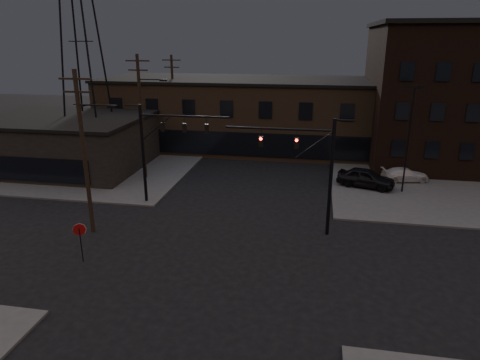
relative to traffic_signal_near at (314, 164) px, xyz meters
name	(u,v)px	position (x,y,z in m)	size (l,w,h in m)	color
ground	(220,257)	(-5.36, -4.50, -4.93)	(140.00, 140.00, 0.00)	black
sidewalk_nw	(80,151)	(-27.36, 17.50, -4.86)	(30.00, 30.00, 0.15)	#474744
building_row	(271,115)	(-5.36, 23.50, -0.93)	(40.00, 12.00, 8.00)	brown
building_right	(480,97)	(16.64, 21.50, 2.07)	(22.00, 16.00, 14.00)	black
building_left	(64,144)	(-25.36, 11.50, -2.43)	(16.00, 12.00, 5.00)	black
traffic_signal_near	(314,164)	(0.00, 0.00, 0.00)	(7.12, 0.24, 8.00)	black
traffic_signal_far	(158,143)	(-12.07, 3.50, 0.08)	(7.12, 0.24, 8.00)	black
stop_sign	(80,234)	(-13.36, -6.49, -3.09)	(0.72, 0.33, 2.48)	black
utility_pole_near	(85,150)	(-14.79, -2.50, 0.94)	(3.70, 0.28, 11.00)	black
utility_pole_mid	(142,115)	(-15.79, 9.50, 1.19)	(3.70, 0.28, 11.50)	black
utility_pole_far	(173,100)	(-16.86, 21.50, 0.85)	(2.20, 0.28, 11.00)	black
transmission_tower	(81,41)	(-23.36, 13.50, 7.57)	(7.00, 7.00, 25.00)	black
lot_light_a	(410,131)	(7.64, 9.50, 0.58)	(1.50, 0.28, 9.14)	black
lot_light_b	(468,122)	(13.64, 14.50, 0.58)	(1.50, 0.28, 9.14)	black
parked_car_lot_a	(366,178)	(4.62, 10.21, -3.94)	(2.00, 4.97, 1.69)	black
parked_car_lot_b	(405,175)	(8.37, 12.57, -4.16)	(1.73, 4.26, 1.24)	silver
car_crossing	(279,147)	(-4.13, 21.44, -4.26)	(1.42, 4.07, 1.34)	black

